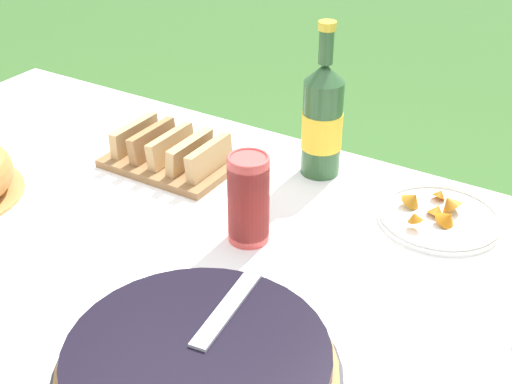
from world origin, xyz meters
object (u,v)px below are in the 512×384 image
bread_board (171,154)px  snack_plate_near (439,216)px  berry_tart (198,367)px  serving_knife (185,362)px  cider_bottle_green (322,120)px  cup_stack (248,199)px

bread_board → snack_plate_near: bearing=9.0°
berry_tart → serving_knife: size_ratio=1.04×
berry_tart → cider_bottle_green: 0.62m
serving_knife → cider_bottle_green: cider_bottle_green is taller
cider_bottle_green → bread_board: size_ratio=1.21×
snack_plate_near → bread_board: (-0.54, -0.09, 0.02)m
serving_knife → berry_tart: bearing=-0.0°
snack_plate_near → bread_board: size_ratio=0.87×
cider_bottle_green → snack_plate_near: cider_bottle_green is taller
berry_tart → cider_bottle_green: cider_bottle_green is taller
snack_plate_near → bread_board: bearing=-171.0°
serving_knife → snack_plate_near: serving_knife is taller
cider_bottle_green → bread_board: bearing=-153.6°
cup_stack → berry_tart: bearing=-69.1°
berry_tart → snack_plate_near: berry_tart is taller
berry_tart → bread_board: bearing=130.8°
serving_knife → cider_bottle_green: 0.65m
snack_plate_near → cider_bottle_green: bearing=169.5°
berry_tart → snack_plate_near: (0.14, 0.55, -0.02)m
serving_knife → cup_stack: size_ratio=2.30×
serving_knife → cup_stack: bearing=13.0°
cup_stack → snack_plate_near: cup_stack is taller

